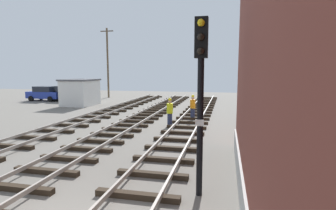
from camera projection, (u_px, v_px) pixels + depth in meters
signal_mast at (201, 86)px, 7.38m from camera, size 0.36×0.40×5.06m
control_hut at (80, 92)px, 28.02m from camera, size 3.00×3.80×2.76m
parked_car_black at (69, 94)px, 32.04m from camera, size 4.20×2.04×1.76m
parked_car_blue at (45, 93)px, 32.39m from camera, size 4.20×2.04×1.76m
utility_pole_far at (108, 62)px, 35.72m from camera, size 1.80×0.24×9.26m
track_worker_foreground at (170, 112)px, 17.42m from camera, size 0.40×0.40×1.87m
track_worker_distant at (193, 107)px, 19.77m from camera, size 0.40×0.40×1.87m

